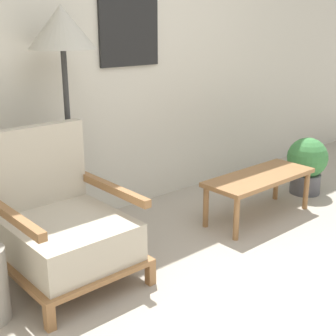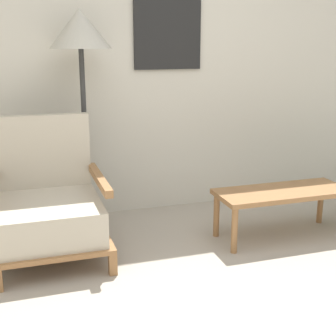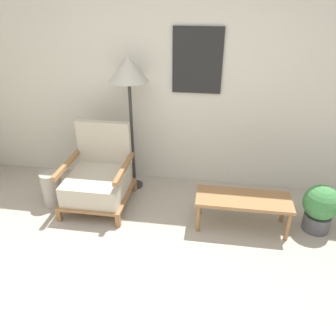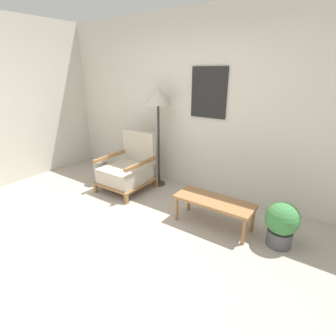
{
  "view_description": "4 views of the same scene",
  "coord_description": "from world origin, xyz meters",
  "px_view_note": "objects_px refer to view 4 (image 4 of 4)",
  "views": [
    {
      "loc": [
        -2.12,
        -0.99,
        1.53
      ],
      "look_at": [
        -0.06,
        1.34,
        0.55
      ],
      "focal_mm": 50.0,
      "sensor_mm": 36.0,
      "label": 1
    },
    {
      "loc": [
        -1.02,
        -1.67,
        1.39
      ],
      "look_at": [
        -0.06,
        1.34,
        0.55
      ],
      "focal_mm": 50.0,
      "sensor_mm": 36.0,
      "label": 2
    },
    {
      "loc": [
        0.41,
        -1.73,
        2.26
      ],
      "look_at": [
        -0.06,
        1.34,
        0.55
      ],
      "focal_mm": 35.0,
      "sensor_mm": 36.0,
      "label": 3
    },
    {
      "loc": [
        1.95,
        -1.51,
        1.87
      ],
      "look_at": [
        -0.06,
        1.34,
        0.55
      ],
      "focal_mm": 28.0,
      "sensor_mm": 36.0,
      "label": 4
    }
  ],
  "objects_px": {
    "floor_lamp": "(158,99)",
    "vase": "(101,172)",
    "coffee_table": "(214,203)",
    "armchair": "(128,169)",
    "potted_plant": "(282,223)"
  },
  "relations": [
    {
      "from": "coffee_table",
      "to": "floor_lamp",
      "type": "bearing_deg",
      "value": 154.55
    },
    {
      "from": "armchair",
      "to": "coffee_table",
      "type": "xyz_separation_m",
      "value": [
        1.64,
        -0.2,
        -0.02
      ]
    },
    {
      "from": "floor_lamp",
      "to": "vase",
      "type": "bearing_deg",
      "value": -147.28
    },
    {
      "from": "armchair",
      "to": "coffee_table",
      "type": "relative_size",
      "value": 0.93
    },
    {
      "from": "floor_lamp",
      "to": "potted_plant",
      "type": "distance_m",
      "value": 2.47
    },
    {
      "from": "potted_plant",
      "to": "coffee_table",
      "type": "bearing_deg",
      "value": -175.06
    },
    {
      "from": "floor_lamp",
      "to": "potted_plant",
      "type": "relative_size",
      "value": 3.12
    },
    {
      "from": "floor_lamp",
      "to": "potted_plant",
      "type": "bearing_deg",
      "value": -14.93
    },
    {
      "from": "vase",
      "to": "armchair",
      "type": "bearing_deg",
      "value": 12.1
    },
    {
      "from": "vase",
      "to": "potted_plant",
      "type": "xyz_separation_m",
      "value": [
        2.96,
        -0.02,
        0.08
      ]
    },
    {
      "from": "potted_plant",
      "to": "vase",
      "type": "bearing_deg",
      "value": 179.64
    },
    {
      "from": "floor_lamp",
      "to": "coffee_table",
      "type": "height_order",
      "value": "floor_lamp"
    },
    {
      "from": "vase",
      "to": "coffee_table",
      "type": "bearing_deg",
      "value": -2.28
    },
    {
      "from": "floor_lamp",
      "to": "coffee_table",
      "type": "xyz_separation_m",
      "value": [
        1.33,
        -0.63,
        -1.13
      ]
    },
    {
      "from": "vase",
      "to": "potted_plant",
      "type": "distance_m",
      "value": 2.96
    }
  ]
}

